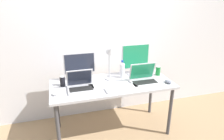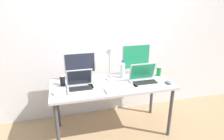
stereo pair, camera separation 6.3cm
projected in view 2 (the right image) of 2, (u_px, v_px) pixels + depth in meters
name	position (u px, v px, depth m)	size (l,w,h in m)	color
ground_plane	(112.00, 130.00, 2.85)	(16.00, 16.00, 0.00)	#9E7F5B
wall_back	(102.00, 32.00, 2.92)	(7.00, 0.08, 2.60)	silver
work_desk	(112.00, 88.00, 2.61)	(1.56, 0.69, 0.74)	#424247
monitor_left	(80.00, 66.00, 2.63)	(0.40, 0.22, 0.37)	silver
monitor_center	(136.00, 59.00, 2.78)	(0.40, 0.21, 0.44)	silver
laptop_silver	(80.00, 84.00, 2.42)	(0.31, 0.24, 0.24)	silver
laptop_secondary	(144.00, 78.00, 2.58)	(0.35, 0.24, 0.25)	silver
keyboard_main	(122.00, 89.00, 2.41)	(0.41, 0.14, 0.02)	white
keyboard_aux	(104.00, 85.00, 2.50)	(0.38, 0.13, 0.02)	white
mouse_by_keyboard	(169.00, 82.00, 2.56)	(0.07, 0.10, 0.04)	slate
mouse_by_laptop	(55.00, 92.00, 2.30)	(0.07, 0.10, 0.03)	silver
water_bottle	(123.00, 70.00, 2.71)	(0.07, 0.07, 0.25)	silver
soda_can_near_keyboard	(63.00, 81.00, 2.50)	(0.07, 0.07, 0.13)	black
soda_can_by_laptop	(159.00, 71.00, 2.80)	(0.07, 0.07, 0.13)	#197F33
desk_lamp	(111.00, 57.00, 2.55)	(0.11, 0.18, 0.47)	#B7B7BC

